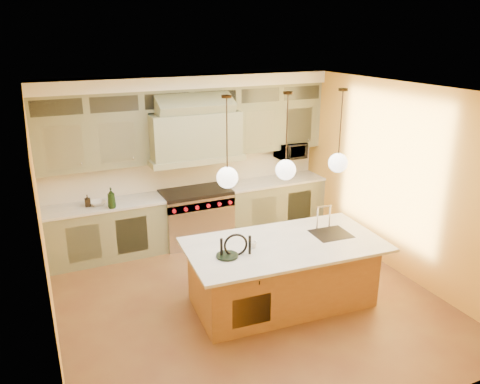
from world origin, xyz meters
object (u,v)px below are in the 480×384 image
range (196,216)px  counter_stool (238,277)px  kitchen_island (283,272)px  microwave (291,150)px

range → counter_stool: bearing=-97.9°
range → kitchen_island: 2.43m
range → microwave: 2.18m
kitchen_island → microwave: bearing=62.0°
counter_stool → microwave: (2.32, 2.74, 0.75)m
range → counter_stool: size_ratio=0.99×
range → counter_stool: counter_stool is taller
range → microwave: bearing=3.1°
counter_stool → microwave: 3.67m
counter_stool → range: bearing=93.7°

